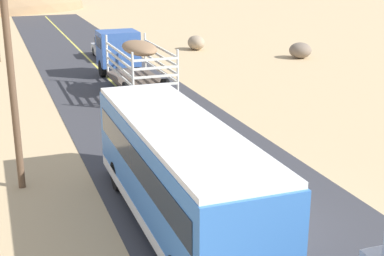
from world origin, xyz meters
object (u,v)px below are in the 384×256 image
Objects in this scene: power_pole_near at (12,80)px; boulder_near_shoulder at (196,43)px; livestock_truck at (126,54)px; boulder_far_horizon at (300,50)px; bus at (178,172)px; car_far at (108,49)px.

power_pole_near reaches higher than boulder_near_shoulder.
livestock_truck is 14.89m from boulder_far_horizon.
livestock_truck is at bearing 80.84° from bus.
boulder_near_shoulder is at bearing 68.55° from bus.
livestock_truck is 19.27m from bus.
boulder_far_horizon is at bearing 52.29° from bus.
boulder_far_horizon is at bearing 39.72° from power_pole_near.
boulder_far_horizon reaches higher than boulder_near_shoulder.
power_pole_near reaches higher than car_far.
power_pole_near is (-7.25, -14.42, 2.03)m from livestock_truck.
car_far is 2.56× the size of boulder_far_horizon.
boulder_near_shoulder is (11.34, 28.86, -1.16)m from bus.
car_far is at bearing 85.79° from livestock_truck.
bus reaches higher than boulder_far_horizon.
boulder_near_shoulder is 8.77m from boulder_far_horizon.
livestock_truck is 0.97× the size of bus.
bus is 5.38× the size of boulder_near_shoulder.
car_far is 14.68m from boulder_far_horizon.
boulder_far_horizon is (13.76, -5.12, -0.10)m from car_far.
livestock_truck is at bearing -130.06° from boulder_near_shoulder.
boulder_far_horizon is (14.40, 3.57, -1.19)m from livestock_truck.
car_far is (0.64, 8.69, -1.10)m from livestock_truck.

